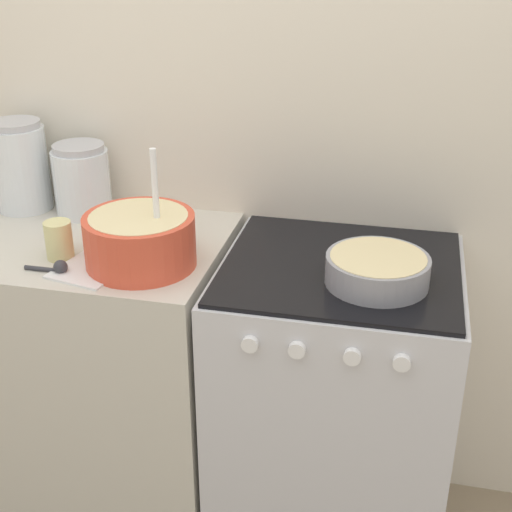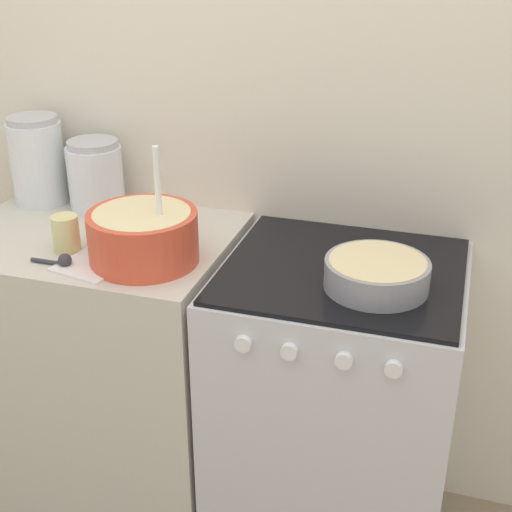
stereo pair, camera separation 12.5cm
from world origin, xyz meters
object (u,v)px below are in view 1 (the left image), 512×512
Objects in this scene: mixing_bowl at (140,237)px; storage_jar_left at (21,172)px; storage_jar_middle at (82,184)px; stove at (333,410)px; baking_pan at (377,269)px; tin_can at (59,240)px.

mixing_bowl is 0.58m from storage_jar_left.
storage_jar_left is at bearing 180.00° from storage_jar_middle.
mixing_bowl is (-0.51, -0.11, 0.54)m from stove.
baking_pan is 0.95m from storage_jar_middle.
mixing_bowl is at bearing -167.56° from stove.
baking_pan is at bearing 2.75° from mixing_bowl.
mixing_bowl is 1.24× the size of baking_pan.
storage_jar_middle is at bearing 103.44° from tin_can.
stove is 3.65× the size of baking_pan.
mixing_bowl reaches higher than storage_jar_middle.
stove is 0.75m from mixing_bowl.
tin_can is at bearing -170.79° from stove.
tin_can is at bearing -177.52° from baking_pan.
storage_jar_middle is at bearing -0.00° from storage_jar_left.
storage_jar_middle is (0.20, -0.00, -0.03)m from storage_jar_left.
tin_can is (-0.23, -0.01, -0.03)m from mixing_bowl.
baking_pan is (0.60, 0.03, -0.04)m from mixing_bowl.
mixing_bowl is 0.61m from baking_pan.
mixing_bowl is at bearing -177.25° from baking_pan.
storage_jar_left is 0.42m from tin_can.
tin_can is (0.27, -0.31, -0.07)m from storage_jar_left.
storage_jar_middle is at bearing 163.25° from baking_pan.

